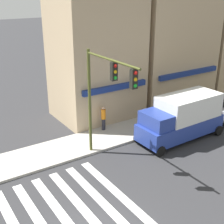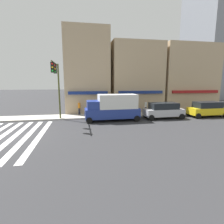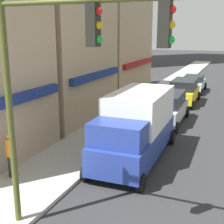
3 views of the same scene
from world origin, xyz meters
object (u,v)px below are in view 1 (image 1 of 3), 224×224
traffic_signal (105,88)px  box_truck_blue (182,117)px  pedestrian_orange_vest (103,118)px  pedestrian_white_shirt (199,97)px

traffic_signal → box_truck_blue: 6.80m
traffic_signal → pedestrian_orange_vest: 5.68m
box_truck_blue → pedestrian_white_shirt: (5.25, 3.12, -0.51)m
box_truck_blue → pedestrian_white_shirt: size_ratio=3.52×
pedestrian_orange_vest → traffic_signal: bearing=165.1°
box_truck_blue → traffic_signal: bearing=179.0°
traffic_signal → box_truck_blue: traffic_signal is taller
box_truck_blue → pedestrian_orange_vest: bearing=134.3°
box_truck_blue → pedestrian_orange_vest: 5.41m
pedestrian_orange_vest → pedestrian_white_shirt: (9.07, -0.67, 0.00)m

